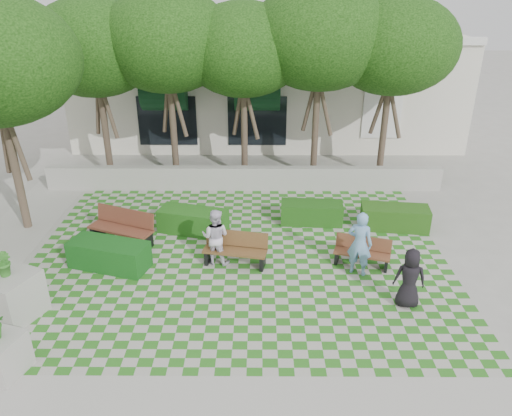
{
  "coord_description": "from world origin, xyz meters",
  "views": [
    {
      "loc": [
        0.58,
        -11.51,
        7.51
      ],
      "look_at": [
        0.5,
        1.5,
        1.4
      ],
      "focal_mm": 35.0,
      "sensor_mm": 36.0,
      "label": 1
    }
  ],
  "objects_px": {
    "bench_west": "(122,228)",
    "person_blue": "(360,244)",
    "hedge_midleft": "(193,221)",
    "hedge_east": "(395,218)",
    "planter_back": "(12,294)",
    "person_white": "(215,237)",
    "bench_mid": "(236,249)",
    "bench_east": "(362,252)",
    "hedge_midright": "(312,213)",
    "person_dark": "(410,278)",
    "hedge_west": "(109,255)"
  },
  "relations": [
    {
      "from": "hedge_midright",
      "to": "person_white",
      "type": "xyz_separation_m",
      "value": [
        -2.97,
        -2.55,
        0.47
      ]
    },
    {
      "from": "bench_west",
      "to": "person_white",
      "type": "xyz_separation_m",
      "value": [
        2.94,
        -1.12,
        0.31
      ]
    },
    {
      "from": "hedge_east",
      "to": "bench_west",
      "type": "bearing_deg",
      "value": -173.01
    },
    {
      "from": "bench_east",
      "to": "hedge_midright",
      "type": "bearing_deg",
      "value": 131.19
    },
    {
      "from": "planter_back",
      "to": "person_white",
      "type": "height_order",
      "value": "planter_back"
    },
    {
      "from": "hedge_east",
      "to": "planter_back",
      "type": "height_order",
      "value": "planter_back"
    },
    {
      "from": "hedge_east",
      "to": "person_blue",
      "type": "distance_m",
      "value": 3.25
    },
    {
      "from": "hedge_midleft",
      "to": "person_dark",
      "type": "height_order",
      "value": "person_dark"
    },
    {
      "from": "hedge_east",
      "to": "person_blue",
      "type": "bearing_deg",
      "value": -121.52
    },
    {
      "from": "bench_mid",
      "to": "person_white",
      "type": "bearing_deg",
      "value": -176.18
    },
    {
      "from": "bench_east",
      "to": "person_blue",
      "type": "xyz_separation_m",
      "value": [
        -0.2,
        -0.46,
        0.54
      ]
    },
    {
      "from": "bench_west",
      "to": "person_blue",
      "type": "bearing_deg",
      "value": 8.84
    },
    {
      "from": "planter_back",
      "to": "hedge_west",
      "type": "bearing_deg",
      "value": 52.97
    },
    {
      "from": "bench_mid",
      "to": "person_dark",
      "type": "xyz_separation_m",
      "value": [
        4.35,
        -1.95,
        0.33
      ]
    },
    {
      "from": "bench_west",
      "to": "hedge_east",
      "type": "xyz_separation_m",
      "value": [
        8.56,
        1.05,
        -0.14
      ]
    },
    {
      "from": "bench_west",
      "to": "hedge_east",
      "type": "distance_m",
      "value": 8.63
    },
    {
      "from": "hedge_midright",
      "to": "person_dark",
      "type": "distance_m",
      "value": 4.98
    },
    {
      "from": "bench_mid",
      "to": "person_white",
      "type": "distance_m",
      "value": 0.68
    },
    {
      "from": "bench_west",
      "to": "person_blue",
      "type": "height_order",
      "value": "person_blue"
    },
    {
      "from": "person_blue",
      "to": "person_white",
      "type": "bearing_deg",
      "value": 16.08
    },
    {
      "from": "person_blue",
      "to": "hedge_midleft",
      "type": "bearing_deg",
      "value": -2.62
    },
    {
      "from": "hedge_midright",
      "to": "bench_west",
      "type": "bearing_deg",
      "value": -166.4
    },
    {
      "from": "bench_mid",
      "to": "hedge_west",
      "type": "xyz_separation_m",
      "value": [
        -3.54,
        -0.2,
        -0.07
      ]
    },
    {
      "from": "hedge_east",
      "to": "planter_back",
      "type": "bearing_deg",
      "value": -155.55
    },
    {
      "from": "bench_east",
      "to": "hedge_east",
      "type": "distance_m",
      "value": 2.71
    },
    {
      "from": "planter_back",
      "to": "person_blue",
      "type": "relative_size",
      "value": 1.01
    },
    {
      "from": "hedge_midleft",
      "to": "person_dark",
      "type": "bearing_deg",
      "value": -33.91
    },
    {
      "from": "hedge_west",
      "to": "hedge_east",
      "type": "bearing_deg",
      "value": 15.84
    },
    {
      "from": "hedge_midleft",
      "to": "planter_back",
      "type": "height_order",
      "value": "planter_back"
    },
    {
      "from": "bench_mid",
      "to": "bench_west",
      "type": "xyz_separation_m",
      "value": [
        -3.51,
        1.19,
        0.06
      ]
    },
    {
      "from": "bench_east",
      "to": "hedge_midleft",
      "type": "distance_m",
      "value": 5.4
    },
    {
      "from": "bench_east",
      "to": "hedge_midleft",
      "type": "relative_size",
      "value": 0.76
    },
    {
      "from": "bench_west",
      "to": "person_white",
      "type": "bearing_deg",
      "value": 1.7
    },
    {
      "from": "hedge_midright",
      "to": "hedge_west",
      "type": "xyz_separation_m",
      "value": [
        -5.94,
        -2.82,
        0.03
      ]
    },
    {
      "from": "bench_east",
      "to": "person_dark",
      "type": "bearing_deg",
      "value": -50.95
    },
    {
      "from": "hedge_west",
      "to": "planter_back",
      "type": "relative_size",
      "value": 1.18
    },
    {
      "from": "bench_east",
      "to": "person_dark",
      "type": "height_order",
      "value": "person_dark"
    },
    {
      "from": "bench_east",
      "to": "person_white",
      "type": "relative_size",
      "value": 0.99
    },
    {
      "from": "planter_back",
      "to": "person_white",
      "type": "xyz_separation_m",
      "value": [
        4.66,
        2.5,
        0.2
      ]
    },
    {
      "from": "bench_west",
      "to": "hedge_midright",
      "type": "bearing_deg",
      "value": 36.18
    },
    {
      "from": "bench_mid",
      "to": "hedge_east",
      "type": "relative_size",
      "value": 0.88
    },
    {
      "from": "bench_mid",
      "to": "bench_west",
      "type": "bearing_deg",
      "value": 172.09
    },
    {
      "from": "person_dark",
      "to": "bench_west",
      "type": "bearing_deg",
      "value": -12.33
    },
    {
      "from": "hedge_midright",
      "to": "hedge_west",
      "type": "bearing_deg",
      "value": -154.62
    },
    {
      "from": "bench_east",
      "to": "hedge_west",
      "type": "distance_m",
      "value": 7.12
    },
    {
      "from": "bench_east",
      "to": "planter_back",
      "type": "distance_m",
      "value": 9.13
    },
    {
      "from": "bench_west",
      "to": "hedge_midright",
      "type": "height_order",
      "value": "bench_west"
    },
    {
      "from": "planter_back",
      "to": "person_dark",
      "type": "height_order",
      "value": "planter_back"
    },
    {
      "from": "person_blue",
      "to": "bench_west",
      "type": "bearing_deg",
      "value": 10.45
    },
    {
      "from": "hedge_east",
      "to": "hedge_west",
      "type": "relative_size",
      "value": 0.97
    }
  ]
}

